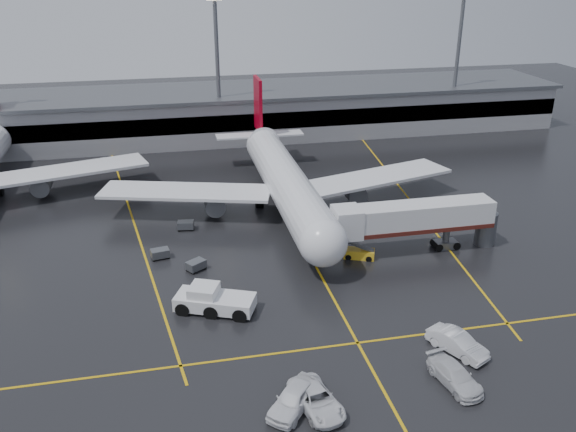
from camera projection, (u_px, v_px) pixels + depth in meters
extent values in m
plane|color=black|center=(301.00, 238.00, 73.24)|extent=(220.00, 220.00, 0.00)
cube|color=gold|center=(301.00, 238.00, 73.24)|extent=(0.25, 90.00, 0.02)
cube|color=gold|center=(358.00, 343.00, 53.49)|extent=(60.00, 0.25, 0.02)
cube|color=gold|center=(133.00, 220.00, 78.35)|extent=(9.99, 69.35, 0.02)
cube|color=gold|center=(408.00, 197.00, 85.69)|extent=(7.57, 69.64, 0.02)
cube|color=gray|center=(243.00, 113.00, 114.73)|extent=(120.00, 18.00, 8.00)
cube|color=black|center=(250.00, 122.00, 106.64)|extent=(120.00, 0.40, 3.00)
cube|color=#595B60|center=(242.00, 91.00, 113.03)|extent=(122.00, 19.00, 0.60)
cylinder|color=#595B60|center=(218.00, 75.00, 105.01)|extent=(0.70, 0.70, 25.00)
cylinder|color=#595B60|center=(457.00, 66.00, 113.71)|extent=(0.70, 0.70, 25.00)
cylinder|color=silver|center=(287.00, 184.00, 78.76)|extent=(5.20, 36.00, 5.20)
sphere|color=silver|center=(323.00, 242.00, 62.60)|extent=(5.20, 5.20, 5.20)
cone|color=silver|center=(260.00, 136.00, 97.37)|extent=(4.94, 8.00, 4.94)
cube|color=maroon|center=(258.00, 105.00, 96.32)|extent=(0.50, 5.50, 8.50)
cube|color=silver|center=(260.00, 135.00, 97.29)|extent=(14.00, 3.00, 0.25)
cube|color=silver|center=(186.00, 192.00, 78.36)|extent=(22.80, 11.83, 0.40)
cube|color=silver|center=(376.00, 177.00, 83.38)|extent=(22.80, 11.83, 0.40)
cylinder|color=#595B60|center=(214.00, 202.00, 78.69)|extent=(2.60, 4.50, 2.60)
cylinder|color=#595B60|center=(353.00, 191.00, 82.36)|extent=(2.60, 4.50, 2.60)
cylinder|color=#595B60|center=(315.00, 257.00, 66.56)|extent=(0.56, 0.56, 2.00)
cylinder|color=#595B60|center=(259.00, 200.00, 82.10)|extent=(0.56, 0.56, 2.00)
cylinder|color=#595B60|center=(305.00, 196.00, 83.34)|extent=(0.56, 0.56, 2.00)
cylinder|color=black|center=(315.00, 261.00, 66.78)|extent=(0.40, 1.10, 1.10)
cylinder|color=black|center=(259.00, 203.00, 82.28)|extent=(1.00, 1.40, 1.40)
cylinder|color=black|center=(305.00, 199.00, 83.51)|extent=(1.00, 1.40, 1.40)
cube|color=silver|center=(67.00, 170.00, 86.03)|extent=(22.80, 11.83, 0.40)
cylinder|color=#595B60|center=(42.00, 184.00, 85.01)|extent=(2.60, 4.50, 2.60)
cube|color=silver|center=(416.00, 216.00, 68.43)|extent=(18.00, 3.20, 3.00)
cube|color=#491812|center=(415.00, 227.00, 68.95)|extent=(18.00, 3.30, 0.50)
cube|color=silver|center=(347.00, 222.00, 66.85)|extent=(3.00, 3.40, 3.30)
cylinder|color=#595B60|center=(446.00, 236.00, 70.36)|extent=(0.80, 0.80, 3.00)
cube|color=#595B60|center=(445.00, 244.00, 70.77)|extent=(2.60, 1.60, 0.90)
cylinder|color=#595B60|center=(486.00, 228.00, 71.13)|extent=(2.40, 2.40, 4.00)
cylinder|color=black|center=(436.00, 245.00, 70.56)|extent=(0.90, 1.80, 0.90)
cylinder|color=black|center=(454.00, 243.00, 70.99)|extent=(0.90, 1.80, 0.90)
cube|color=silver|center=(215.00, 302.00, 58.02)|extent=(8.15, 5.74, 1.30)
cube|color=silver|center=(204.00, 291.00, 57.78)|extent=(3.40, 3.40, 1.08)
cube|color=black|center=(204.00, 291.00, 57.78)|extent=(3.06, 3.06, 0.97)
cylinder|color=black|center=(188.00, 302.00, 58.65)|extent=(2.56, 3.53, 1.40)
cylinder|color=black|center=(215.00, 305.00, 58.17)|extent=(2.56, 3.53, 1.40)
cylinder|color=black|center=(244.00, 308.00, 57.68)|extent=(2.56, 3.53, 1.40)
cube|color=yellow|center=(359.00, 254.00, 68.36)|extent=(3.72, 2.62, 1.05)
cube|color=#595B60|center=(359.00, 246.00, 67.97)|extent=(3.39, 2.04, 1.20)
cylinder|color=black|center=(349.00, 255.00, 68.64)|extent=(1.23, 1.75, 0.67)
cylinder|color=black|center=(369.00, 256.00, 68.28)|extent=(1.23, 1.75, 0.67)
imported|color=silver|center=(317.00, 399.00, 45.51)|extent=(3.89, 6.20, 1.60)
imported|color=silver|center=(455.00, 376.00, 48.07)|extent=(3.23, 5.87, 1.61)
imported|color=silver|center=(457.00, 343.00, 51.95)|extent=(4.22, 5.80, 1.82)
imported|color=white|center=(294.00, 398.00, 45.41)|extent=(5.32, 5.67, 1.89)
cube|color=#595B60|center=(196.00, 265.00, 65.64)|extent=(2.38, 2.21, 0.90)
cylinder|color=black|center=(193.00, 273.00, 64.98)|extent=(0.40, 0.20, 0.40)
cylinder|color=black|center=(205.00, 268.00, 66.05)|extent=(0.40, 0.20, 0.40)
cylinder|color=black|center=(188.00, 270.00, 65.61)|extent=(0.40, 0.20, 0.40)
cylinder|color=black|center=(199.00, 265.00, 66.68)|extent=(0.40, 0.20, 0.40)
cube|color=#595B60|center=(160.00, 253.00, 68.22)|extent=(2.20, 1.65, 0.90)
cylinder|color=black|center=(154.00, 260.00, 67.70)|extent=(0.40, 0.20, 0.40)
cylinder|color=black|center=(168.00, 257.00, 68.26)|extent=(0.40, 0.20, 0.40)
cylinder|color=black|center=(152.00, 256.00, 68.54)|extent=(0.40, 0.20, 0.40)
cylinder|color=black|center=(166.00, 254.00, 69.11)|extent=(0.40, 0.20, 0.40)
cube|color=#595B60|center=(186.00, 225.00, 75.39)|extent=(2.17, 1.57, 0.90)
cylinder|color=black|center=(179.00, 230.00, 75.07)|extent=(0.40, 0.20, 0.40)
cylinder|color=black|center=(192.00, 230.00, 75.17)|extent=(0.40, 0.20, 0.40)
cylinder|color=black|center=(180.00, 227.00, 75.99)|extent=(0.40, 0.20, 0.40)
cylinder|color=black|center=(193.00, 226.00, 76.09)|extent=(0.40, 0.20, 0.40)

